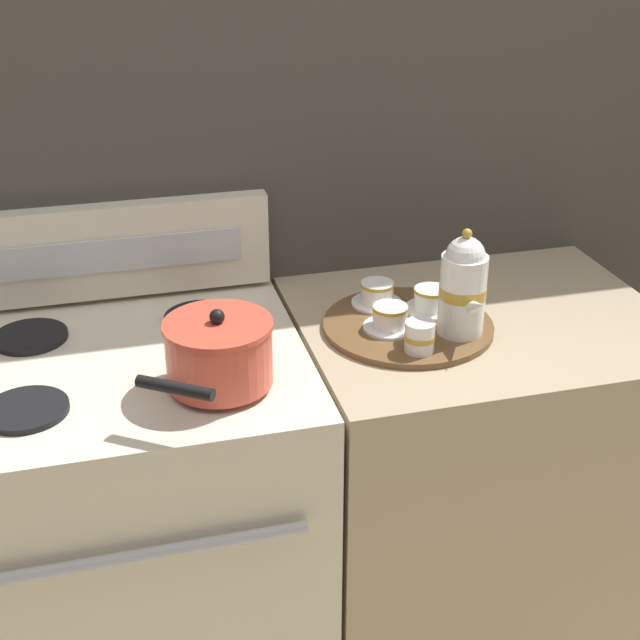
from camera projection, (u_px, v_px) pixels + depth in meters
name	position (u px, v px, depth m)	size (l,w,h in m)	color
wall_back	(280.00, 200.00, 2.05)	(6.00, 0.05, 2.20)	#423D38
stove	(142.00, 543.00, 1.95)	(0.73, 0.67, 0.93)	beige
control_panel	(108.00, 251.00, 1.95)	(0.71, 0.05, 0.21)	beige
side_counter	(468.00, 488.00, 2.13)	(0.79, 0.64, 0.92)	tan
saucepan	(219.00, 353.00, 1.63)	(0.26, 0.29, 0.15)	#D14C38
serving_tray	(408.00, 326.00, 1.87)	(0.36, 0.36, 0.01)	brown
teapot	(463.00, 286.00, 1.78)	(0.10, 0.15, 0.23)	white
teacup_left	(390.00, 317.00, 1.83)	(0.11, 0.11, 0.05)	white
teacup_right	(431.00, 300.00, 1.91)	(0.11, 0.11, 0.05)	white
teacup_front	(377.00, 294.00, 1.94)	(0.11, 0.11, 0.05)	white
creamer_jug	(420.00, 337.00, 1.75)	(0.06, 0.06, 0.06)	white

